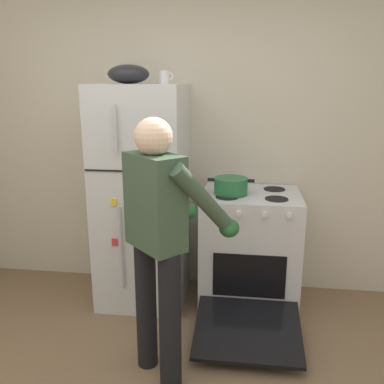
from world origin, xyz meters
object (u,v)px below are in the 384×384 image
(stove_range, at_px, (249,251))
(red_pot, at_px, (231,186))
(mixing_bowl, at_px, (129,74))
(refrigerator, at_px, (143,197))
(person_cook, at_px, (161,230))
(coffee_mug, at_px, (164,77))

(stove_range, height_order, red_pot, red_pot)
(mixing_bowl, bearing_deg, refrigerator, -0.22)
(person_cook, relative_size, coffee_mug, 14.28)
(refrigerator, distance_m, mixing_bowl, 0.95)
(red_pot, bearing_deg, person_cook, -112.23)
(stove_range, xyz_separation_m, person_cook, (-0.52, -0.92, 0.49))
(refrigerator, bearing_deg, stove_range, -1.17)
(person_cook, relative_size, mixing_bowl, 5.13)
(coffee_mug, bearing_deg, mixing_bowl, -169.22)
(coffee_mug, xyz_separation_m, mixing_bowl, (-0.26, -0.05, 0.02))
(red_pot, height_order, mixing_bowl, mixing_bowl)
(refrigerator, bearing_deg, mixing_bowl, 179.78)
(refrigerator, height_order, red_pot, refrigerator)
(coffee_mug, relative_size, mixing_bowl, 0.36)
(refrigerator, distance_m, person_cook, 1.00)
(red_pot, xyz_separation_m, coffee_mug, (-0.52, 0.10, 0.80))
(mixing_bowl, bearing_deg, red_pot, -3.64)
(person_cook, distance_m, red_pot, 0.96)
(person_cook, bearing_deg, red_pot, 67.77)
(person_cook, height_order, coffee_mug, coffee_mug)
(person_cook, bearing_deg, refrigerator, 110.20)
(person_cook, bearing_deg, coffee_mug, 99.30)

